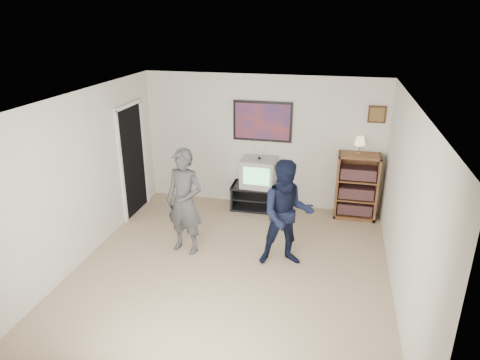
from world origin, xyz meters
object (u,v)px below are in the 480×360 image
at_px(crt_television, 259,172).
at_px(person_tall, 185,202).
at_px(media_stand, 257,197).
at_px(person_short, 287,214).
at_px(bookshelf, 357,186).

relative_size(crt_television, person_tall, 0.38).
xyz_separation_m(media_stand, person_tall, (-0.78, -1.78, 0.60)).
height_order(person_tall, person_short, person_tall).
bearing_deg(person_tall, crt_television, 77.15).
xyz_separation_m(bookshelf, person_tall, (-2.60, -1.83, 0.23)).
distance_m(bookshelf, person_tall, 3.19).
distance_m(media_stand, crt_television, 0.50).
bearing_deg(crt_television, bookshelf, 4.45).
bearing_deg(crt_television, person_short, -64.73).
bearing_deg(crt_television, media_stand, -177.16).
relative_size(crt_television, person_short, 0.39).
bearing_deg(person_short, person_tall, 164.81).
height_order(crt_television, person_tall, person_tall).
relative_size(crt_television, bookshelf, 0.52).
bearing_deg(person_short, bookshelf, 46.46).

